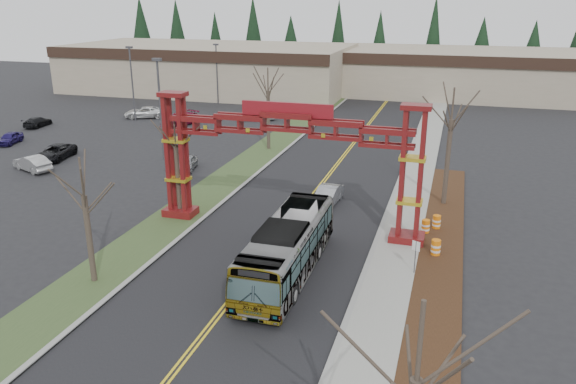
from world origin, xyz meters
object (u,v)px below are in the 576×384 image
at_px(parked_car_mid_a, 179,119).
at_px(street_sign, 416,251).
at_px(bare_tree_median_mid, 176,146).
at_px(light_pole_mid, 132,78).
at_px(parked_car_near_b, 32,163).
at_px(parked_car_mid_b, 10,138).
at_px(gateway_arch, 287,143).
at_px(parked_car_near_a, 186,163).
at_px(bare_tree_right_near, 417,382).
at_px(parked_car_far_a, 257,114).
at_px(light_pole_near, 160,102).
at_px(retail_building_east, 459,72).
at_px(parked_car_near_c, 56,152).
at_px(retail_building_west, 210,68).
at_px(barrel_mid, 425,227).
at_px(bare_tree_median_near, 84,197).
at_px(transit_bus, 288,248).
at_px(parked_car_far_c, 38,122).
at_px(bare_tree_median_far, 268,91).
at_px(silver_sedan, 327,196).
at_px(parked_car_far_b, 144,112).
at_px(light_pole_far, 217,69).
at_px(bare_tree_right_far, 451,120).
at_px(barrel_south, 436,248).

distance_m(parked_car_mid_a, street_sign, 44.42).
height_order(bare_tree_median_mid, light_pole_mid, light_pole_mid).
xyz_separation_m(parked_car_near_b, parked_car_mid_b, (-9.30, 7.56, -0.09)).
distance_m(gateway_arch, parked_car_near_a, 17.31).
distance_m(bare_tree_right_near, light_pole_mid, 63.84).
height_order(parked_car_far_a, light_pole_near, light_pole_near).
height_order(retail_building_east, parked_car_mid_b, retail_building_east).
bearing_deg(parked_car_near_c, street_sign, -31.08).
bearing_deg(retail_building_west, barrel_mid, -53.20).
relative_size(parked_car_mid_a, bare_tree_median_near, 0.75).
xyz_separation_m(retail_building_east, parked_car_far_a, (-24.03, -28.98, -2.76)).
relative_size(transit_bus, light_pole_near, 1.21).
bearing_deg(barrel_mid, retail_building_east, 89.10).
xyz_separation_m(transit_bus, parked_car_far_c, (-40.27, 28.02, -1.02)).
distance_m(bare_tree_right_near, barrel_mid, 24.89).
distance_m(parked_car_near_c, parked_car_far_a, 26.11).
distance_m(bare_tree_median_far, street_sign, 29.72).
height_order(silver_sedan, parked_car_mid_a, parked_car_mid_a).
height_order(silver_sedan, parked_car_mid_b, silver_sedan).
height_order(parked_car_far_b, bare_tree_right_near, bare_tree_right_near).
bearing_deg(parked_car_near_a, parked_car_far_c, 143.29).
height_order(retail_building_west, parked_car_near_a, retail_building_west).
height_order(parked_car_near_a, light_pole_far, light_pole_far).
xyz_separation_m(light_pole_mid, light_pole_far, (5.01, 14.70, -0.37)).
height_order(parked_car_far_c, bare_tree_median_mid, bare_tree_median_mid).
bearing_deg(retail_building_east, parked_car_mid_b, -133.19).
height_order(transit_bus, light_pole_mid, light_pole_mid).
distance_m(parked_car_near_a, bare_tree_right_near, 40.36).
distance_m(parked_car_near_b, bare_tree_right_near, 46.29).
distance_m(silver_sedan, street_sign, 12.25).
height_order(parked_car_far_a, barrel_mid, parked_car_far_a).
relative_size(transit_bus, bare_tree_median_near, 1.64).
height_order(bare_tree_right_near, barrel_mid, bare_tree_right_near).
bearing_deg(parked_car_mid_b, parked_car_mid_a, 33.05).
distance_m(parked_car_far_b, bare_tree_median_far, 23.81).
relative_size(bare_tree_median_mid, light_pole_far, 0.84).
bearing_deg(parked_car_near_c, transit_bus, -38.82).
height_order(silver_sedan, bare_tree_median_far, bare_tree_median_far).
distance_m(parked_car_far_a, light_pole_near, 20.78).
bearing_deg(light_pole_mid, parked_car_mid_b, -113.89).
bearing_deg(bare_tree_median_far, bare_tree_right_far, -33.11).
xyz_separation_m(parked_car_far_c, bare_tree_median_near, (30.30, -31.97, 4.38)).
bearing_deg(silver_sedan, street_sign, -49.10).
bearing_deg(bare_tree_median_near, retail_building_west, 108.89).
distance_m(retail_building_west, parked_car_far_b, 24.01).
height_order(bare_tree_median_near, street_sign, bare_tree_median_near).
height_order(parked_car_near_c, barrel_south, parked_car_near_c).
distance_m(parked_car_far_c, bare_tree_right_near, 65.63).
distance_m(silver_sedan, parked_car_near_c, 28.47).
relative_size(transit_bus, light_pole_far, 1.36).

